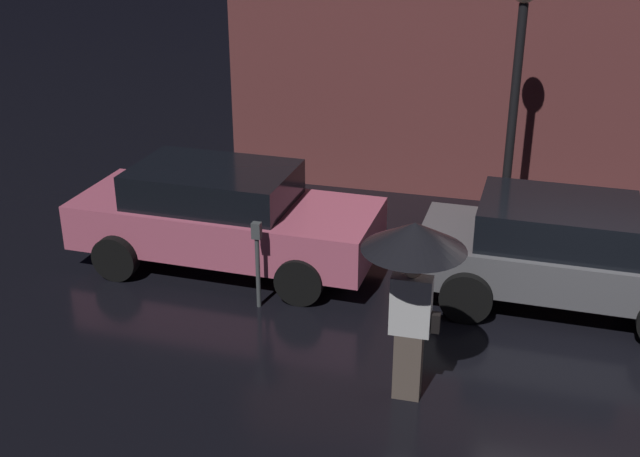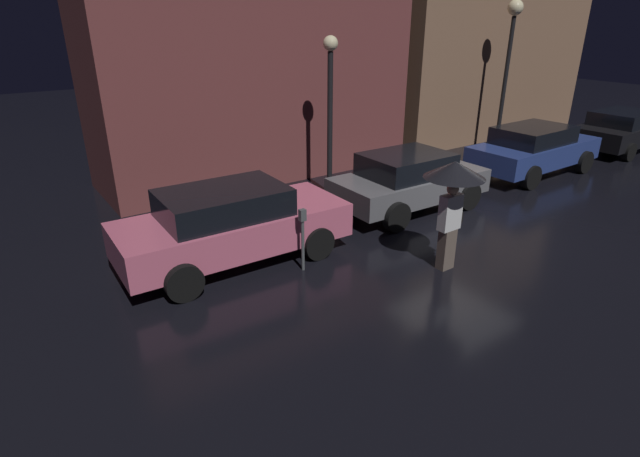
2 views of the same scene
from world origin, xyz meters
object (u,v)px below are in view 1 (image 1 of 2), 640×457
(parked_car_grey, at_px, (563,251))
(street_lamp_near, at_px, (517,71))
(parked_car_pink, at_px, (223,215))
(parking_meter, at_px, (257,255))
(pedestrian_with_umbrella, at_px, (413,260))

(parked_car_grey, xyz_separation_m, street_lamp_near, (-0.88, 2.09, 1.92))
(parked_car_pink, bearing_deg, parking_meter, -48.76)
(parked_car_pink, height_order, parked_car_grey, parked_car_pink)
(street_lamp_near, bearing_deg, pedestrian_with_umbrella, -98.76)
(pedestrian_with_umbrella, distance_m, parking_meter, 2.88)
(parked_car_pink, bearing_deg, street_lamp_near, 30.86)
(parking_meter, bearing_deg, parked_car_pink, 129.72)
(pedestrian_with_umbrella, relative_size, parking_meter, 1.71)
(parked_car_pink, xyz_separation_m, parked_car_grey, (4.81, 0.12, -0.03))
(parked_car_pink, height_order, street_lamp_near, street_lamp_near)
(parked_car_pink, bearing_deg, parked_car_grey, 3.00)
(parked_car_grey, xyz_separation_m, parking_meter, (-3.90, -1.22, 0.00))
(pedestrian_with_umbrella, bearing_deg, street_lamp_near, -99.51)
(parked_car_grey, bearing_deg, parked_car_pink, -177.36)
(parked_car_grey, height_order, parking_meter, parked_car_grey)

